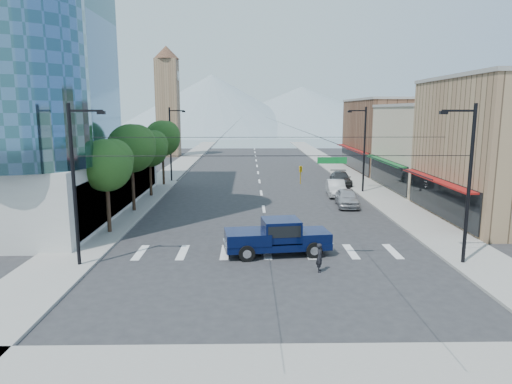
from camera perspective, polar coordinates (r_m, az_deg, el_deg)
The scene contains 21 objects.
ground at distance 26.96m, azimuth 1.95°, elevation -8.48°, with size 160.00×160.00×0.00m, color #28282B.
sidewalk_left at distance 66.93m, azimuth -10.12°, elevation 2.66°, with size 4.00×120.00×0.15m, color gray.
sidewalk_right at distance 67.40m, azimuth 10.49°, elevation 2.70°, with size 4.00×120.00×0.15m, color gray.
sidewalk_cross at distance 16.04m, azimuth 4.26°, elevation -22.02°, with size 28.00×4.00×0.15m, color gray.
shop_mid at distance 54.07m, azimuth 22.39°, elevation 5.03°, with size 12.00×14.00×9.00m, color tan.
shop_far at distance 68.99m, azimuth 17.19°, elevation 6.70°, with size 12.00×18.00×10.00m, color brown.
clock_tower at distance 88.85m, azimuth -10.98°, elevation 11.28°, with size 4.80×4.80×20.40m.
mountain_left at distance 176.06m, azimuth -5.49°, elevation 10.88°, with size 80.00×80.00×22.00m, color gray.
mountain_right at distance 186.74m, azimuth 5.71°, elevation 10.21°, with size 90.00×90.00×18.00m, color gray.
tree_near at distance 33.28m, azimuth -17.99°, elevation 3.41°, with size 3.65×3.64×6.71m.
tree_midnear at distance 39.94m, azimuth -15.12°, elevation 5.47°, with size 4.09×4.09×7.52m.
tree_midfar at distance 46.78m, azimuth -13.01°, elevation 5.45°, with size 3.65×3.64×6.71m.
tree_far at distance 53.59m, azimuth -11.49°, elevation 6.72°, with size 4.09×4.09×7.52m.
signal_rig at distance 24.88m, azimuth 2.58°, elevation 0.97°, with size 21.80×0.20×9.00m.
lamp_pole_nw at distance 56.42m, azimuth -10.53°, elevation 6.25°, with size 2.00×0.25×9.00m.
lamp_pole_ne at distance 49.14m, azimuth 13.26°, elevation 5.60°, with size 2.00×0.25×9.00m.
pickup_truck at distance 27.71m, azimuth 2.62°, elevation -5.53°, with size 6.64×3.13×2.17m.
pedestrian at distance 25.07m, azimuth 7.97°, elevation -8.12°, with size 0.58×0.38×1.58m, color black.
parked_car_near at distance 42.18m, azimuth 11.30°, elevation -0.72°, with size 1.90×4.72×1.61m, color #A8A7AC.
parked_car_mid at distance 47.35m, azimuth 9.94°, elevation 0.51°, with size 1.71×4.90×1.62m, color #BABABA.
parked_car_far at distance 54.00m, azimuth 10.54°, elevation 1.64°, with size 2.20×5.42×1.57m, color #2E2E30.
Camera 1 is at (-1.33, -25.52, 8.61)m, focal length 32.00 mm.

